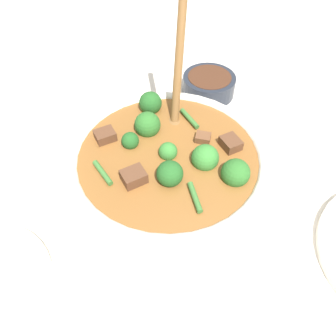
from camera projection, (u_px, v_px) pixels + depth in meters
name	position (u px, v px, depth m)	size (l,w,h in m)	color
ground_plane	(168.00, 194.00, 0.51)	(4.00, 4.00, 0.00)	silver
stew_bowl	(168.00, 171.00, 0.47)	(0.29, 0.27, 0.29)	white
condiment_bowl	(209.00, 84.00, 0.66)	(0.11, 0.11, 0.04)	#232833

